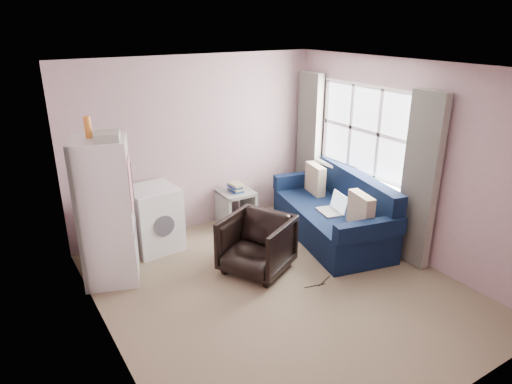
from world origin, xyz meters
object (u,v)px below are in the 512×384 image
(armchair, at_px, (257,242))
(side_table, at_px, (236,205))
(sofa, at_px, (335,215))
(washing_machine, at_px, (154,217))
(fridge, at_px, (106,211))

(armchair, distance_m, side_table, 1.41)
(armchair, bearing_deg, sofa, 69.98)
(washing_machine, distance_m, sofa, 2.52)
(side_table, height_order, sofa, sofa)
(armchair, xyz_separation_m, fridge, (-1.56, 0.76, 0.49))
(washing_machine, relative_size, side_table, 1.32)
(washing_machine, xyz_separation_m, sofa, (2.29, -1.04, -0.11))
(sofa, bearing_deg, fridge, -177.76)
(fridge, xyz_separation_m, side_table, (2.03, 0.57, -0.57))
(sofa, bearing_deg, washing_machine, 168.26)
(washing_machine, bearing_deg, sofa, -28.73)
(fridge, bearing_deg, side_table, 34.92)
(armchair, height_order, side_table, armchair)
(armchair, bearing_deg, washing_machine, -173.64)
(fridge, distance_m, sofa, 3.10)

